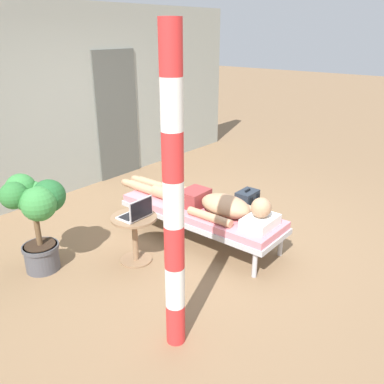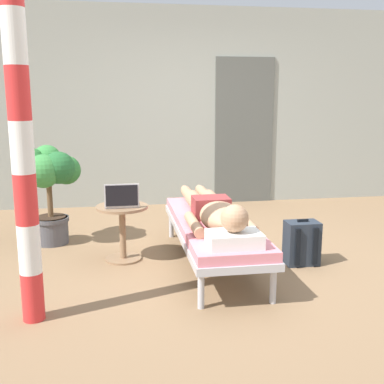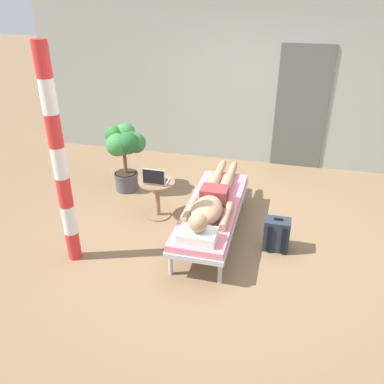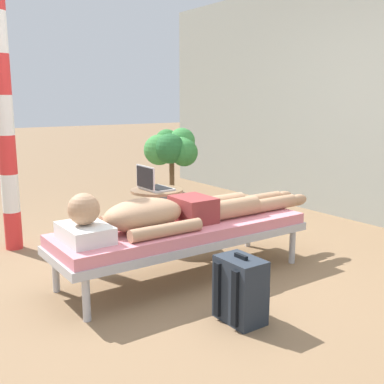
{
  "view_description": "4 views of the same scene",
  "coord_description": "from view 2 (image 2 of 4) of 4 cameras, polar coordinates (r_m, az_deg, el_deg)",
  "views": [
    {
      "loc": [
        -3.53,
        -2.73,
        2.33
      ],
      "look_at": [
        0.03,
        0.17,
        0.48
      ],
      "focal_mm": 38.0,
      "sensor_mm": 36.0,
      "label": 1
    },
    {
      "loc": [
        -1.02,
        -4.19,
        1.53
      ],
      "look_at": [
        -0.3,
        0.17,
        0.62
      ],
      "focal_mm": 44.51,
      "sensor_mm": 36.0,
      "label": 2
    },
    {
      "loc": [
        0.64,
        -4.25,
        2.8
      ],
      "look_at": [
        -0.4,
        -0.2,
        0.61
      ],
      "focal_mm": 36.64,
      "sensor_mm": 36.0,
      "label": 3
    },
    {
      "loc": [
        2.66,
        -2.01,
        1.34
      ],
      "look_at": [
        -0.24,
        0.02,
        0.63
      ],
      "focal_mm": 43.74,
      "sensor_mm": 36.0,
      "label": 4
    }
  ],
  "objects": [
    {
      "name": "ground_plane",
      "position": [
        4.58,
        4.13,
        -7.97
      ],
      "size": [
        40.0,
        40.0,
        0.0
      ],
      "primitive_type": "plane",
      "color": "#846647"
    },
    {
      "name": "house_wall_back",
      "position": [
        6.73,
        -2.0,
        10.06
      ],
      "size": [
        7.6,
        0.2,
        2.7
      ],
      "primitive_type": "cube",
      "color": "#999E93",
      "rests_on": "ground"
    },
    {
      "name": "house_door_panel",
      "position": [
        6.83,
        6.25,
        7.25
      ],
      "size": [
        0.84,
        0.03,
        2.04
      ],
      "primitive_type": "cube",
      "color": "#545651",
      "rests_on": "ground"
    },
    {
      "name": "lounge_chair",
      "position": [
        4.34,
        2.5,
        -4.28
      ],
      "size": [
        0.65,
        2.0,
        0.42
      ],
      "color": "#B7B7BC",
      "rests_on": "ground"
    },
    {
      "name": "person_reclining",
      "position": [
        4.2,
        2.8,
        -2.41
      ],
      "size": [
        0.53,
        2.17,
        0.32
      ],
      "color": "white",
      "rests_on": "lounge_chair"
    },
    {
      "name": "side_table",
      "position": [
        4.49,
        -8.34,
        -3.71
      ],
      "size": [
        0.48,
        0.48,
        0.52
      ],
      "color": "#8C6B4C",
      "rests_on": "ground"
    },
    {
      "name": "laptop",
      "position": [
        4.39,
        -8.41,
        -1.04
      ],
      "size": [
        0.31,
        0.24,
        0.23
      ],
      "color": "silver",
      "rests_on": "side_table"
    },
    {
      "name": "backpack",
      "position": [
        4.5,
        12.98,
        -5.98
      ],
      "size": [
        0.3,
        0.26,
        0.42
      ],
      "color": "#262D38",
      "rests_on": "ground"
    },
    {
      "name": "potted_plant",
      "position": [
        5.07,
        -16.6,
        1.6
      ],
      "size": [
        0.62,
        0.62,
        1.02
      ],
      "color": "#4C4C51",
      "rests_on": "ground"
    },
    {
      "name": "porch_post",
      "position": [
        3.27,
        -19.69,
        5.06
      ],
      "size": [
        0.15,
        0.15,
        2.4
      ],
      "color": "red",
      "rests_on": "ground"
    }
  ]
}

